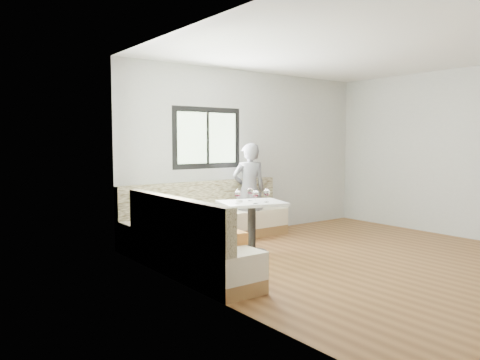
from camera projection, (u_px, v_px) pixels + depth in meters
room at (358, 155)px, 6.20m from camera, size 5.01×5.01×2.81m
banquette at (200, 231)px, 6.61m from camera, size 2.90×2.80×0.95m
table at (252, 214)px, 6.71m from camera, size 1.06×0.92×0.73m
person at (249, 190)px, 7.79m from camera, size 0.66×0.54×1.57m
olive_ramekin at (240, 201)px, 6.65m from camera, size 0.09×0.09×0.04m
wine_glass_a at (238, 194)px, 6.46m from camera, size 0.09×0.09×0.20m
wine_glass_b at (256, 194)px, 6.48m from camera, size 0.09×0.09×0.20m
wine_glass_c at (267, 193)px, 6.63m from camera, size 0.09×0.09×0.20m
wine_glass_d at (250, 191)px, 6.79m from camera, size 0.09×0.09×0.20m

